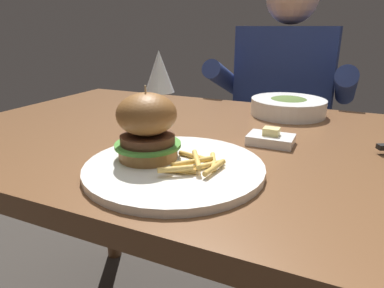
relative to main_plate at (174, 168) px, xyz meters
The scene contains 8 objects.
dining_table 0.24m from the main_plate, 76.48° to the left, with size 1.43×0.80×0.74m.
main_plate is the anchor object (origin of this frame).
burger_sandwich 0.09m from the main_plate, behind, with size 0.12×0.12×0.13m.
fries_pile 0.05m from the main_plate, ahead, with size 0.10×0.12×0.02m.
wine_glass 0.24m from the main_plate, 125.92° to the left, with size 0.07×0.07×0.19m.
butter_dish 0.25m from the main_plate, 60.95° to the left, with size 0.10×0.07×0.04m.
soup_bowl 0.50m from the main_plate, 77.58° to the left, with size 0.21×0.21×0.05m.
diner_person 0.91m from the main_plate, 88.21° to the left, with size 0.51×0.36×1.18m.
Camera 1 is at (0.20, -0.70, 0.98)m, focal length 32.00 mm.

